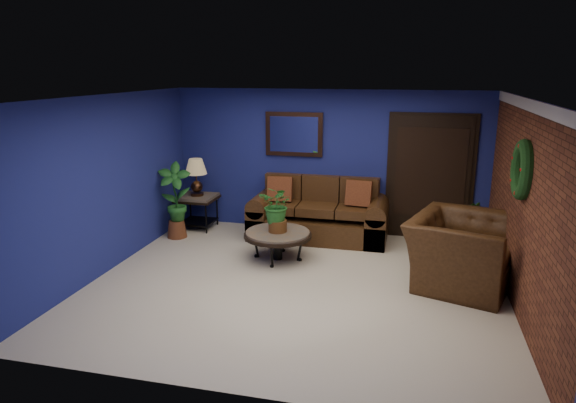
% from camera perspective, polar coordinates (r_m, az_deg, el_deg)
% --- Properties ---
extents(floor, '(5.50, 5.50, 0.00)m').
position_cam_1_polar(floor, '(7.07, 0.92, -9.16)').
color(floor, beige).
rests_on(floor, ground).
extents(wall_back, '(5.50, 0.04, 2.50)m').
position_cam_1_polar(wall_back, '(9.06, 4.43, 4.43)').
color(wall_back, navy).
rests_on(wall_back, ground).
extents(wall_left, '(0.04, 5.00, 2.50)m').
position_cam_1_polar(wall_left, '(7.72, -19.38, 1.83)').
color(wall_left, navy).
rests_on(wall_left, ground).
extents(wall_right_brick, '(0.04, 5.00, 2.50)m').
position_cam_1_polar(wall_right_brick, '(6.65, 24.77, -0.69)').
color(wall_right_brick, brown).
rests_on(wall_right_brick, ground).
extents(ceiling, '(5.50, 5.00, 0.02)m').
position_cam_1_polar(ceiling, '(6.47, 1.01, 11.52)').
color(ceiling, silver).
rests_on(ceiling, wall_back).
extents(crown_molding, '(0.03, 5.00, 0.14)m').
position_cam_1_polar(crown_molding, '(6.46, 25.64, 9.48)').
color(crown_molding, white).
rests_on(crown_molding, wall_right_brick).
extents(wall_mirror, '(1.02, 0.06, 0.77)m').
position_cam_1_polar(wall_mirror, '(9.07, 0.67, 7.48)').
color(wall_mirror, '#432717').
rests_on(wall_mirror, wall_back).
extents(closet_door, '(1.44, 0.06, 2.18)m').
position_cam_1_polar(closet_door, '(8.97, 15.48, 2.52)').
color(closet_door, black).
rests_on(closet_door, wall_back).
extents(wreath, '(0.16, 0.72, 0.72)m').
position_cam_1_polar(wreath, '(6.59, 24.60, 3.23)').
color(wreath, black).
rests_on(wreath, wall_right_brick).
extents(sofa, '(2.32, 1.00, 1.04)m').
position_cam_1_polar(sofa, '(8.89, 3.49, -1.78)').
color(sofa, '#482B14').
rests_on(sofa, ground).
extents(coffee_table, '(1.03, 1.03, 0.44)m').
position_cam_1_polar(coffee_table, '(7.82, -1.15, -3.76)').
color(coffee_table, '#56514B').
rests_on(coffee_table, ground).
extents(end_table, '(0.67, 0.67, 0.61)m').
position_cam_1_polar(end_table, '(9.45, -10.02, -0.18)').
color(end_table, '#56514B').
rests_on(end_table, ground).
extents(table_lamp, '(0.39, 0.39, 0.65)m').
position_cam_1_polar(table_lamp, '(9.32, -10.17, 3.16)').
color(table_lamp, '#432717').
rests_on(table_lamp, end_table).
extents(side_chair, '(0.47, 0.47, 0.90)m').
position_cam_1_polar(side_chair, '(8.78, 8.07, -0.99)').
color(side_chair, '#562C18').
rests_on(side_chair, ground).
extents(armchair, '(1.64, 1.76, 0.94)m').
position_cam_1_polar(armchair, '(7.29, 18.70, -5.26)').
color(armchair, '#482B14').
rests_on(armchair, ground).
extents(coffee_plant, '(0.63, 0.58, 0.71)m').
position_cam_1_polar(coffee_plant, '(7.69, -1.17, -0.58)').
color(coffee_plant, '#5C2F17').
rests_on(coffee_plant, coffee_table).
extents(floor_plant, '(0.39, 0.32, 0.84)m').
position_cam_1_polar(floor_plant, '(8.61, 19.29, -2.49)').
color(floor_plant, '#5C2F17').
rests_on(floor_plant, ground).
extents(tall_plant, '(0.64, 0.51, 1.31)m').
position_cam_1_polar(tall_plant, '(8.95, -12.42, 0.35)').
color(tall_plant, brown).
rests_on(tall_plant, ground).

